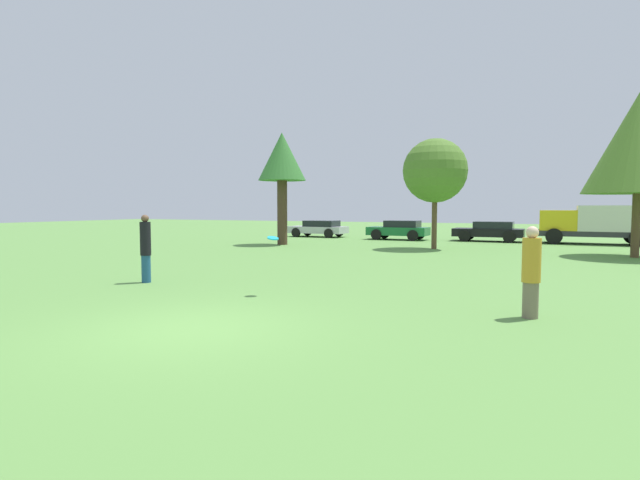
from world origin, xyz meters
TOP-DOWN VIEW (x-y plane):
  - ground_plane at (0.00, 0.00)m, footprint 120.00×120.00m
  - person_thrower at (-4.51, 3.71)m, footprint 0.29×0.29m
  - person_catcher at (5.31, 3.28)m, footprint 0.34×0.34m
  - frisbee at (-0.33, 3.46)m, footprint 0.28×0.27m
  - tree_0 at (-7.69, 17.52)m, footprint 2.64×2.64m
  - tree_1 at (0.63, 18.10)m, footprint 3.18×3.18m
  - tree_2 at (9.08, 17.22)m, footprint 4.23×4.23m
  - parked_car_silver at (-8.80, 24.97)m, footprint 4.10×2.04m
  - parked_car_green at (-2.80, 24.27)m, footprint 3.86×1.92m
  - parked_car_black at (2.67, 25.01)m, footprint 4.15×2.05m
  - delivery_truck_yellow at (8.55, 25.09)m, footprint 6.52×2.54m

SIDE VIEW (x-z plane):
  - ground_plane at x=0.00m, z-range 0.00..0.00m
  - parked_car_silver at x=-8.80m, z-range 0.04..1.20m
  - parked_car_black at x=2.67m, z-range 0.05..1.27m
  - parked_car_green at x=-2.80m, z-range 0.05..1.29m
  - person_catcher at x=5.31m, z-range 0.01..1.74m
  - person_thrower at x=-4.51m, z-range 0.03..1.91m
  - delivery_truck_yellow at x=8.55m, z-range 0.15..2.34m
  - frisbee at x=-0.33m, z-range 1.30..1.41m
  - tree_1 at x=0.63m, z-range 1.14..6.63m
  - tree_0 at x=-7.69m, z-range 1.61..7.82m
  - tree_2 at x=9.08m, z-range 1.32..8.20m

